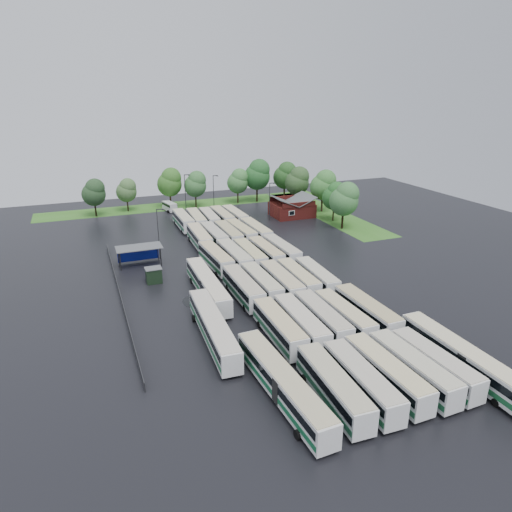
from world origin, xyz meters
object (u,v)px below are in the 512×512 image
object	(u,v)px
brick_building	(292,209)
minibus	(170,206)
artic_bus_west_a	(282,383)
artic_bus_east	(463,359)

from	to	relation	value
brick_building	minibus	world-z (taller)	brick_building
brick_building	artic_bus_west_a	xyz separation A→B (m)	(-32.98, -66.06, 0.01)
artic_bus_east	minibus	size ratio (longest dim) A/B	3.20
brick_building	artic_bus_west_a	bearing A→B (deg)	-116.53
brick_building	artic_bus_west_a	distance (m)	73.84
artic_bus_west_a	artic_bus_east	bearing A→B (deg)	-11.47
artic_bus_east	brick_building	bearing A→B (deg)	80.41
brick_building	artic_bus_east	bearing A→B (deg)	-99.83
brick_building	minibus	bearing A→B (deg)	149.25
artic_bus_west_a	minibus	xyz separation A→B (m)	(4.90, 82.77, -0.56)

